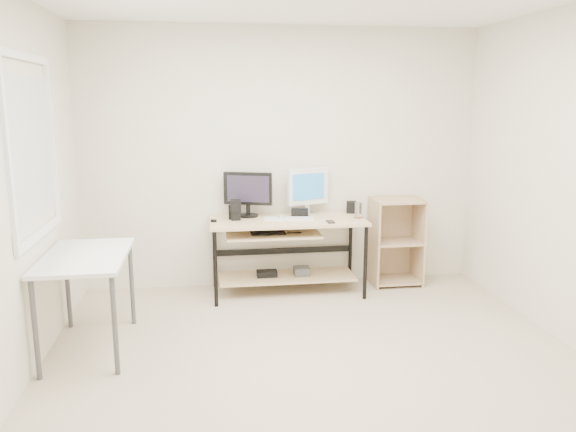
% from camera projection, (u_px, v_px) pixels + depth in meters
% --- Properties ---
extents(room, '(4.01, 4.01, 2.62)m').
position_uv_depth(room, '(302.00, 186.00, 3.75)').
color(room, '#BAA88F').
rests_on(room, ground).
extents(desk, '(1.50, 0.65, 0.75)m').
position_uv_depth(desk, '(285.00, 240.00, 5.49)').
color(desk, '#CEB383').
rests_on(desk, ground).
extents(side_table, '(0.60, 1.00, 0.75)m').
position_uv_depth(side_table, '(86.00, 265.00, 4.20)').
color(side_table, silver).
rests_on(side_table, ground).
extents(shelf_unit, '(0.50, 0.40, 0.90)m').
position_uv_depth(shelf_unit, '(395.00, 240.00, 5.83)').
color(shelf_unit, tan).
rests_on(shelf_unit, ground).
extents(black_monitor, '(0.47, 0.20, 0.44)m').
position_uv_depth(black_monitor, '(248.00, 191.00, 5.51)').
color(black_monitor, black).
rests_on(black_monitor, desk).
extents(white_imac, '(0.43, 0.17, 0.47)m').
position_uv_depth(white_imac, '(308.00, 188.00, 5.62)').
color(white_imac, silver).
rests_on(white_imac, desk).
extents(keyboard, '(0.49, 0.20, 0.02)m').
position_uv_depth(keyboard, '(289.00, 219.00, 5.41)').
color(keyboard, silver).
rests_on(keyboard, desk).
extents(mouse, '(0.09, 0.13, 0.04)m').
position_uv_depth(mouse, '(281.00, 217.00, 5.45)').
color(mouse, '#B1B1B6').
rests_on(mouse, desk).
extents(center_speaker, '(0.18, 0.11, 0.08)m').
position_uv_depth(center_speaker, '(300.00, 213.00, 5.55)').
color(center_speaker, black).
rests_on(center_speaker, desk).
extents(speaker_left, '(0.10, 0.10, 0.20)m').
position_uv_depth(speaker_left, '(236.00, 209.00, 5.38)').
color(speaker_left, black).
rests_on(speaker_left, desk).
extents(speaker_right, '(0.12, 0.12, 0.12)m').
position_uv_depth(speaker_right, '(351.00, 207.00, 5.73)').
color(speaker_right, black).
rests_on(speaker_right, desk).
extents(audio_controller, '(0.07, 0.05, 0.14)m').
position_uv_depth(audio_controller, '(232.00, 212.00, 5.42)').
color(audio_controller, black).
rests_on(audio_controller, desk).
extents(volume_puck, '(0.07, 0.07, 0.02)m').
position_uv_depth(volume_puck, '(214.00, 221.00, 5.31)').
color(volume_puck, black).
rests_on(volume_puck, desk).
extents(smartphone, '(0.07, 0.13, 0.01)m').
position_uv_depth(smartphone, '(330.00, 222.00, 5.30)').
color(smartphone, black).
rests_on(smartphone, desk).
extents(coaster, '(0.10, 0.10, 0.01)m').
position_uv_depth(coaster, '(358.00, 218.00, 5.49)').
color(coaster, '#8F6040').
rests_on(coaster, desk).
extents(drinking_glass, '(0.08, 0.08, 0.15)m').
position_uv_depth(drinking_glass, '(359.00, 210.00, 5.47)').
color(drinking_glass, white).
rests_on(drinking_glass, coaster).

